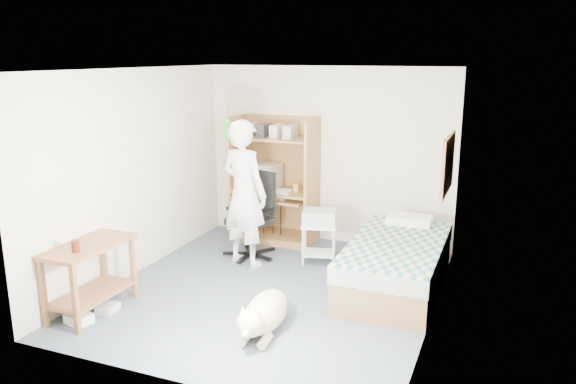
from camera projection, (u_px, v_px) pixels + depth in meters
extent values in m
plane|color=#485562|center=(272.00, 290.00, 6.48)|extent=(4.00, 4.00, 0.00)
cube|color=beige|center=(328.00, 156.00, 7.98)|extent=(3.60, 0.02, 2.50)
cube|color=beige|center=(439.00, 201.00, 5.53)|extent=(0.02, 4.00, 2.50)
cube|color=beige|center=(136.00, 173.00, 6.83)|extent=(0.02, 4.00, 2.50)
cube|color=white|center=(271.00, 69.00, 5.88)|extent=(3.60, 4.00, 0.02)
cube|color=olive|center=(238.00, 177.00, 8.26)|extent=(0.04, 0.60, 1.80)
cube|color=olive|center=(312.00, 183.00, 7.84)|extent=(0.04, 0.60, 1.80)
cube|color=olive|center=(282.00, 176.00, 8.31)|extent=(1.20, 0.02, 1.80)
cube|color=olive|center=(274.00, 191.00, 8.08)|extent=(1.12, 0.60, 0.04)
cube|color=olive|center=(272.00, 199.00, 8.04)|extent=(1.00, 0.50, 0.03)
cube|color=olive|center=(274.00, 138.00, 7.90)|extent=(1.12, 0.55, 0.03)
cube|color=olive|center=(275.00, 236.00, 8.25)|extent=(1.12, 0.60, 0.10)
cube|color=brown|center=(395.00, 274.00, 6.50)|extent=(1.00, 2.00, 0.36)
cube|color=#2D6B79|center=(397.00, 251.00, 6.44)|extent=(1.02, 2.02, 0.20)
cube|color=white|center=(410.00, 220.00, 7.12)|extent=(0.55, 0.35, 0.12)
cube|color=brown|center=(88.00, 246.00, 5.78)|extent=(0.50, 1.00, 0.04)
cube|color=brown|center=(43.00, 294.00, 5.54)|extent=(0.05, 0.05, 0.70)
cube|color=brown|center=(75.00, 301.00, 5.39)|extent=(0.05, 0.05, 0.70)
cube|color=brown|center=(104.00, 263.00, 6.35)|extent=(0.05, 0.05, 0.70)
cube|color=brown|center=(133.00, 268.00, 6.20)|extent=(0.05, 0.05, 0.70)
cube|color=brown|center=(92.00, 294.00, 5.91)|extent=(0.46, 0.92, 0.03)
cube|color=#906340|center=(448.00, 164.00, 6.30)|extent=(0.03, 0.90, 0.60)
cube|color=brown|center=(450.00, 137.00, 6.23)|extent=(0.04, 0.94, 0.04)
cube|color=brown|center=(446.00, 191.00, 6.37)|extent=(0.04, 0.94, 0.04)
cylinder|color=black|center=(250.00, 254.00, 7.55)|extent=(0.64, 0.64, 0.06)
cylinder|color=black|center=(250.00, 239.00, 7.51)|extent=(0.06, 0.06, 0.42)
cube|color=black|center=(250.00, 221.00, 7.44)|extent=(0.61, 0.61, 0.08)
cube|color=black|center=(262.00, 192.00, 7.54)|extent=(0.44, 0.20, 0.58)
cube|color=black|center=(235.00, 206.00, 7.57)|extent=(0.14, 0.32, 0.04)
cube|color=black|center=(265.00, 213.00, 7.24)|extent=(0.14, 0.32, 0.04)
imported|color=white|center=(244.00, 193.00, 7.10)|extent=(0.79, 0.64, 1.88)
ellipsoid|color=#138318|center=(229.00, 133.00, 7.00)|extent=(0.14, 0.14, 0.22)
sphere|color=#138318|center=(227.00, 122.00, 6.94)|extent=(0.10, 0.10, 0.10)
cone|color=#DE5113|center=(224.00, 122.00, 6.90)|extent=(0.05, 0.05, 0.04)
cylinder|color=#138318|center=(233.00, 142.00, 7.07)|extent=(0.08, 0.15, 0.13)
ellipsoid|color=tan|center=(266.00, 312.00, 5.55)|extent=(0.44, 0.81, 0.35)
sphere|color=tan|center=(251.00, 323.00, 5.13)|extent=(0.26, 0.26, 0.26)
cone|color=tan|center=(243.00, 311.00, 5.10)|extent=(0.08, 0.08, 0.10)
cone|color=tan|center=(256.00, 313.00, 5.06)|extent=(0.08, 0.08, 0.10)
ellipsoid|color=tan|center=(246.00, 333.00, 5.04)|extent=(0.10, 0.15, 0.09)
cylinder|color=tan|center=(279.00, 300.00, 5.96)|extent=(0.09, 0.25, 0.13)
cube|color=white|center=(319.00, 225.00, 7.22)|extent=(0.52, 0.45, 0.04)
cube|color=white|center=(319.00, 253.00, 7.32)|extent=(0.47, 0.41, 0.03)
cylinder|color=white|center=(301.00, 246.00, 7.22)|extent=(0.03, 0.03, 0.51)
cylinder|color=white|center=(330.00, 249.00, 7.08)|extent=(0.03, 0.03, 0.51)
cylinder|color=white|center=(309.00, 239.00, 7.49)|extent=(0.03, 0.03, 0.51)
cylinder|color=white|center=(337.00, 242.00, 7.35)|extent=(0.03, 0.03, 0.51)
cube|color=#ACACA7|center=(319.00, 217.00, 7.20)|extent=(0.49, 0.41, 0.18)
cube|color=beige|center=(266.00, 175.00, 8.14)|extent=(0.40, 0.41, 0.35)
cube|color=navy|center=(260.00, 178.00, 7.96)|extent=(0.30, 0.03, 0.24)
cube|color=beige|center=(271.00, 197.00, 7.99)|extent=(0.45, 0.16, 0.03)
cylinder|color=gold|center=(296.00, 188.00, 7.89)|extent=(0.08, 0.08, 0.12)
cylinder|color=#44190A|center=(75.00, 246.00, 5.54)|extent=(0.08, 0.08, 0.12)
cube|color=white|center=(79.00, 319.00, 5.68)|extent=(0.29, 0.25, 0.10)
cube|color=#BABAB5|center=(108.00, 308.00, 5.93)|extent=(0.20, 0.23, 0.08)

